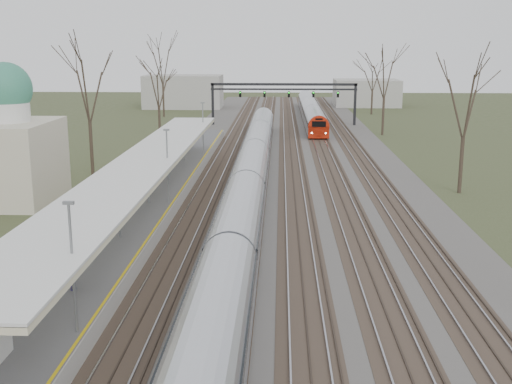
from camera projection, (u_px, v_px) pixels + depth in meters
track_bed at (284, 162)px, 63.81m from camera, size 24.00×160.00×0.22m
platform at (159, 198)px, 47.02m from camera, size 3.50×69.00×1.00m
canopy at (144, 163)px, 41.86m from camera, size 4.10×50.00×3.11m
signal_gantry at (284, 91)px, 91.91m from camera, size 21.00×0.59×6.08m
tree_west_far at (88, 85)px, 55.85m from camera, size 5.50×5.50×11.33m
tree_east_far at (466, 101)px, 49.01m from camera, size 5.00×5.00×10.30m
train_near at (251, 172)px, 51.69m from camera, size 2.62×75.21×3.05m
train_far at (311, 110)px, 99.68m from camera, size 2.62×45.21×3.05m
passenger at (73, 272)px, 27.93m from camera, size 0.41×0.61×1.66m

